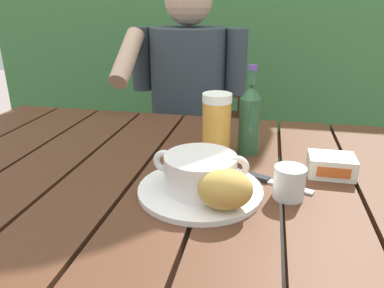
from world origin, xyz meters
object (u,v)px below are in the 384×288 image
object	(u,v)px
beer_glass	(217,126)
beer_bottle	(250,118)
soup_bowl	(200,171)
table_knife	(268,180)
water_glass_small	(289,182)
chair_near_diner	(196,149)
butter_tub	(331,166)
person_eating	(186,104)
serving_plate	(200,190)
bread_roll	(225,189)

from	to	relation	value
beer_glass	beer_bottle	xyz separation A→B (m)	(0.08, 0.04, 0.01)
soup_bowl	table_knife	world-z (taller)	soup_bowl
beer_glass	water_glass_small	distance (m)	0.26
beer_glass	water_glass_small	size ratio (longest dim) A/B	2.48
chair_near_diner	butter_tub	world-z (taller)	chair_near_diner
person_eating	serving_plate	world-z (taller)	person_eating
serving_plate	water_glass_small	world-z (taller)	water_glass_small
beer_glass	person_eating	bearing A→B (deg)	109.64
beer_glass	table_knife	xyz separation A→B (m)	(0.14, -0.12, -0.08)
soup_bowl	water_glass_small	world-z (taller)	soup_bowl
serving_plate	table_knife	xyz separation A→B (m)	(0.14, 0.08, -0.00)
beer_bottle	butter_tub	xyz separation A→B (m)	(0.20, -0.10, -0.07)
butter_tub	table_knife	bearing A→B (deg)	-154.99
beer_bottle	bread_roll	bearing A→B (deg)	-94.55
person_eating	soup_bowl	world-z (taller)	person_eating
soup_bowl	butter_tub	world-z (taller)	soup_bowl
beer_bottle	water_glass_small	world-z (taller)	beer_bottle
bread_roll	serving_plate	bearing A→B (deg)	130.60
chair_near_diner	soup_bowl	bearing A→B (deg)	-78.36
person_eating	table_knife	size ratio (longest dim) A/B	7.57
beer_glass	water_glass_small	xyz separation A→B (m)	(0.18, -0.18, -0.05)
chair_near_diner	water_glass_small	distance (m)	1.10
soup_bowl	bread_roll	distance (m)	0.09
person_eating	beer_glass	xyz separation A→B (m)	(0.21, -0.59, 0.11)
person_eating	bread_roll	bearing A→B (deg)	-72.78
chair_near_diner	bread_roll	world-z (taller)	chair_near_diner
chair_near_diner	butter_tub	size ratio (longest dim) A/B	8.55
table_knife	butter_tub	bearing A→B (deg)	25.01
serving_plate	chair_near_diner	bearing A→B (deg)	101.64
serving_plate	beer_glass	distance (m)	0.21
person_eating	serving_plate	xyz separation A→B (m)	(0.21, -0.79, 0.03)
chair_near_diner	table_knife	bearing A→B (deg)	-69.25
chair_near_diner	person_eating	world-z (taller)	person_eating
chair_near_diner	bread_roll	distance (m)	1.15
bread_roll	butter_tub	distance (m)	0.31
beer_glass	chair_near_diner	bearing A→B (deg)	104.81
chair_near_diner	serving_plate	xyz separation A→B (m)	(0.20, -0.99, 0.32)
chair_near_diner	soup_bowl	xyz separation A→B (m)	(0.20, -0.99, 0.36)
bread_roll	beer_bottle	bearing A→B (deg)	85.45
chair_near_diner	soup_bowl	size ratio (longest dim) A/B	4.41
person_eating	bread_roll	world-z (taller)	person_eating
bread_roll	table_knife	size ratio (longest dim) A/B	0.70
chair_near_diner	bread_roll	bearing A→B (deg)	-75.97
person_eating	beer_glass	size ratio (longest dim) A/B	7.41
chair_near_diner	water_glass_small	bearing A→B (deg)	-68.26
water_glass_small	butter_tub	size ratio (longest dim) A/B	0.65
chair_near_diner	serving_plate	size ratio (longest dim) A/B	3.35
soup_bowl	bread_roll	bearing A→B (deg)	-49.40
beer_bottle	butter_tub	size ratio (longest dim) A/B	2.25
chair_near_diner	beer_glass	distance (m)	0.91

